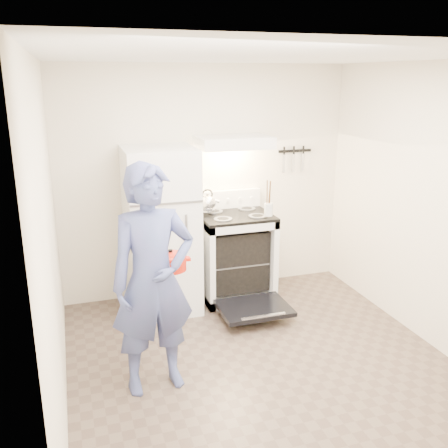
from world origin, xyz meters
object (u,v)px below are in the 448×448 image
Objects in this scene: tea_kettle at (207,202)px; refrigerator at (161,231)px; dutch_oven at (171,263)px; person at (153,281)px; stove_body at (235,257)px.

refrigerator is at bearing -166.36° from tea_kettle.
person is at bearing -124.41° from dutch_oven.
person is at bearing -119.63° from tea_kettle.
refrigerator is 0.95× the size of person.
stove_body is at bearing 1.77° from refrigerator.
stove_body is 1.85m from person.
person reaches higher than stove_body.
refrigerator is 1.85× the size of stove_body.
refrigerator reaches higher than dutch_oven.
person reaches higher than refrigerator.
refrigerator is 6.32× the size of tea_kettle.
dutch_oven is (-0.94, -1.11, 0.45)m from stove_body.
refrigerator is 0.59m from tea_kettle.
person is at bearing -129.06° from stove_body.
tea_kettle is at bearing 13.64° from refrigerator.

